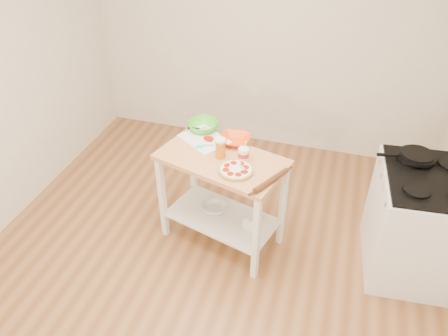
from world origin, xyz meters
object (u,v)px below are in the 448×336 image
cutting_board (205,139)px  prep_island (222,183)px  spatula (204,146)px  beer_pint (220,148)px  knife (199,129)px  green_bowl (203,126)px  yogurt_tub (244,154)px  gas_stove (418,223)px  pizza (236,170)px  orange_bowl (235,140)px  skillet (416,156)px  shelf_glass_bowl (214,208)px  rolling_pin (271,181)px  shelf_bin (253,222)px

cutting_board → prep_island: bearing=-11.7°
spatula → beer_pint: (0.17, -0.10, 0.07)m
beer_pint → knife: bearing=131.9°
beer_pint → cutting_board: bearing=133.9°
prep_island → green_bowl: bearing=127.6°
green_bowl → yogurt_tub: size_ratio=1.40×
gas_stove → beer_pint: size_ratio=6.45×
pizza → green_bowl: 0.68m
orange_bowl → beer_pint: (-0.06, -0.24, 0.06)m
skillet → shelf_glass_bowl: skillet is taller
shelf_glass_bowl → pizza: bearing=-39.3°
knife → rolling_pin: rolling_pin is taller
orange_bowl → rolling_pin: size_ratio=0.68×
spatula → shelf_glass_bowl: bearing=-39.3°
spatula → orange_bowl: 0.27m
yogurt_tub → rolling_pin: size_ratio=0.52×
orange_bowl → shelf_bin: size_ratio=2.10×
green_bowl → shelf_glass_bowl: green_bowl is taller
orange_bowl → green_bowl: size_ratio=0.95×
skillet → yogurt_tub: size_ratio=2.35×
orange_bowl → prep_island: bearing=-100.0°
beer_pint → shelf_bin: 0.74m
prep_island → orange_bowl: bearing=80.0°
spatula → beer_pint: 0.21m
gas_stove → green_bowl: bearing=168.9°
yogurt_tub → pizza: bearing=-95.0°
shelf_bin → green_bowl: bearing=144.2°
prep_island → beer_pint: 0.35m
gas_stove → knife: 1.99m
pizza → cutting_board: size_ratio=0.55×
pizza → cutting_board: pizza is taller
knife → yogurt_tub: 0.59m
orange_bowl → green_bowl: (-0.33, 0.12, 0.01)m
gas_stove → shelf_bin: 1.35m
orange_bowl → yogurt_tub: 0.25m
spatula → gas_stove: bearing=-12.7°
orange_bowl → rolling_pin: 0.61m
orange_bowl → yogurt_tub: yogurt_tub is taller
shelf_glass_bowl → shelf_bin: (0.38, -0.11, 0.02)m
cutting_board → green_bowl: (-0.06, 0.14, 0.03)m
orange_bowl → yogurt_tub: bearing=-58.9°
prep_island → cutting_board: (-0.22, 0.23, 0.27)m
prep_island → spatula: bearing=150.8°
skillet → pizza: skillet is taller
orange_bowl → beer_pint: bearing=-103.6°
gas_stove → rolling_pin: bearing=-167.4°
knife → rolling_pin: bearing=-40.4°
green_bowl → cutting_board: bearing=-67.0°
knife → green_bowl: (0.04, 0.02, 0.02)m
pizza → orange_bowl: 0.41m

